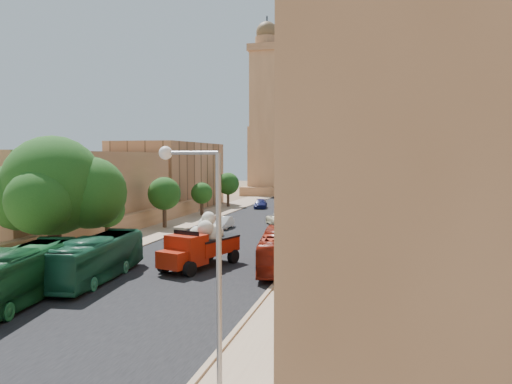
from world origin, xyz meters
The scene contains 35 objects.
ground centered at (0.00, 0.00, 0.00)m, with size 260.00×260.00×0.00m, color brown.
road_surface centered at (0.00, 30.00, 0.01)m, with size 14.00×140.00×0.01m, color black.
sidewalk_east centered at (9.50, 30.00, 0.01)m, with size 5.00×140.00×0.01m, color #9E8267.
sidewalk_west centered at (-9.50, 30.00, 0.01)m, with size 5.00×140.00×0.01m, color #9E8267.
kerb_east centered at (7.00, 30.00, 0.06)m, with size 0.25×140.00×0.12m, color #9E8267.
kerb_west centered at (-7.00, 30.00, 0.06)m, with size 0.25×140.00×0.12m, color #9E8267.
townhouse_a centered at (15.95, -3.00, 6.41)m, with size 9.00×14.00×16.40m.
townhouse_b centered at (15.95, 11.00, 5.66)m, with size 9.00×14.00×14.90m.
townhouse_c centered at (15.95, 25.00, 6.91)m, with size 9.00×14.00×17.40m.
townhouse_d centered at (15.95, 39.00, 6.16)m, with size 9.00×14.00×15.90m.
west_wall centered at (-12.50, 20.00, 0.90)m, with size 1.00×40.00×1.80m, color #A9754C.
west_building_low centered at (-18.00, 18.00, 4.20)m, with size 10.00×28.00×8.40m, color #966641.
west_building_mid centered at (-18.00, 44.00, 5.00)m, with size 10.00×22.00×10.00m, color #B47D51.
church centered at (0.00, 78.61, 9.52)m, with size 28.00×22.50×36.30m.
ficus_tree centered at (-9.42, 4.01, 5.55)m, with size 9.39×8.64×9.39m.
street_tree_a centered at (-10.00, 12.00, 3.21)m, with size 3.12×3.12×4.80m.
street_tree_b centered at (-10.00, 24.00, 3.77)m, with size 3.66×3.66×5.63m.
street_tree_c centered at (-10.00, 36.00, 2.95)m, with size 2.88×2.88×4.42m.
street_tree_d centered at (-10.00, 48.00, 3.61)m, with size 3.50×3.50×5.39m.
streetlamp centered at (7.72, -12.00, 5.20)m, with size 2.11×0.44×8.22m.
red_truck centered at (0.89, 5.91, 1.72)m, with size 4.44×7.09×3.92m.
olive_pickup centered at (5.87, 20.00, 0.98)m, with size 2.62×5.02×2.00m.
bus_green_south centered at (-5.59, -4.59, 1.50)m, with size 2.52×10.77×3.00m, color #124923.
bus_green_north centered at (-4.30, 1.00, 1.40)m, with size 2.36×10.07×2.81m, color #1B5C3D.
bus_red_east centered at (6.37, 6.89, 1.35)m, with size 2.26×9.67×2.69m, color maroon.
bus_cream_east centered at (6.47, 24.07, 1.18)m, with size 1.98×8.47×2.36m, color #FCE2C1.
car_blue_a centered at (-3.20, 16.54, 0.71)m, with size 1.68×4.17×1.42m, color #3858BE.
car_white_a centered at (-3.37, 24.83, 0.64)m, with size 1.36×3.89×1.28m, color silver.
car_cream centered at (1.97, 28.85, 0.69)m, with size 2.29×4.96×1.38m, color #FAF1CC.
car_dkblue centered at (-4.44, 46.76, 0.66)m, with size 1.85×4.55×1.32m, color #11174C.
car_white_b centered at (2.52, 36.80, 0.69)m, with size 1.62×4.02×1.37m, color white.
car_blue_b centered at (-0.50, 50.43, 0.63)m, with size 1.33×3.81×1.26m, color #4063C2.
pedestrian_a centered at (8.98, 5.77, 0.96)m, with size 0.70×0.46×1.92m, color #232127.
pedestrian_b centered at (9.87, -8.99, 0.90)m, with size 0.88×0.68×1.81m, color #2B231F.
pedestrian_c centered at (7.50, 9.01, 0.85)m, with size 0.99×0.41×1.69m, color #38393E.
Camera 1 is at (13.16, -27.05, 7.88)m, focal length 35.00 mm.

